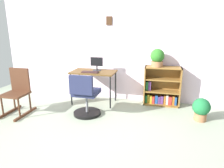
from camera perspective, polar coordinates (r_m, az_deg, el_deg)
name	(u,v)px	position (r m, az deg, el deg)	size (l,w,h in m)	color
ground_plane	(74,145)	(3.03, -10.75, -16.64)	(6.24, 6.24, 0.00)	#98A38D
wall_back	(111,47)	(4.62, -0.33, 10.29)	(5.20, 0.12, 2.35)	silver
desk	(94,74)	(4.33, -5.21, 2.79)	(0.93, 0.55, 0.71)	brown
monitor	(97,64)	(4.35, -4.31, 5.64)	(0.27, 0.18, 0.29)	#262628
keyboard	(90,72)	(4.20, -6.21, 3.36)	(0.35, 0.14, 0.02)	#321E1F
office_chair	(86,98)	(3.77, -7.46, -3.98)	(0.52, 0.55, 0.82)	black
rocking_chair	(18,91)	(4.24, -25.03, -1.81)	(0.42, 0.64, 0.86)	#4D2B1B
bookshelf_low	(161,88)	(4.44, 13.75, -1.09)	(0.74, 0.30, 0.82)	brown
potted_plant_on_shelf	(157,58)	(4.25, 12.62, 7.27)	(0.28, 0.28, 0.37)	#9E6642
potted_plant_floor	(201,109)	(3.92, 23.80, -6.34)	(0.31, 0.31, 0.41)	#9E6642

